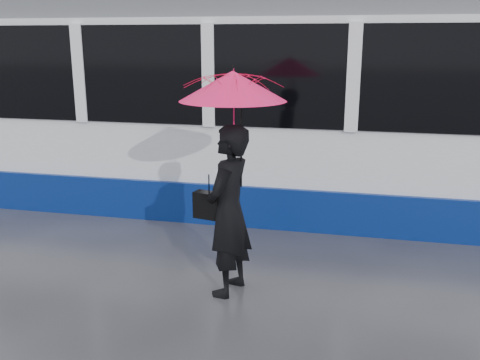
# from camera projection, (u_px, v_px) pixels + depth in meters

# --- Properties ---
(ground) EXTENTS (90.00, 90.00, 0.00)m
(ground) POSITION_uv_depth(u_px,v_px,m) (246.00, 262.00, 6.69)
(ground) COLOR #2A2A2F
(ground) RESTS_ON ground
(rails) EXTENTS (34.00, 1.51, 0.02)m
(rails) POSITION_uv_depth(u_px,v_px,m) (278.00, 203.00, 9.04)
(rails) COLOR #3F3D38
(rails) RESTS_ON ground
(tram) EXTENTS (26.00, 2.56, 3.35)m
(tram) POSITION_uv_depth(u_px,v_px,m) (386.00, 110.00, 8.26)
(tram) COLOR white
(tram) RESTS_ON ground
(woman) EXTENTS (0.57, 0.75, 1.86)m
(woman) POSITION_uv_depth(u_px,v_px,m) (229.00, 211.00, 5.68)
(woman) COLOR black
(woman) RESTS_ON ground
(umbrella) EXTENTS (1.29, 1.29, 1.25)m
(umbrella) POSITION_uv_depth(u_px,v_px,m) (233.00, 107.00, 5.38)
(umbrella) COLOR #ED145D
(umbrella) RESTS_ON ground
(handbag) EXTENTS (0.35, 0.21, 0.47)m
(handbag) POSITION_uv_depth(u_px,v_px,m) (209.00, 205.00, 5.73)
(handbag) COLOR black
(handbag) RESTS_ON ground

